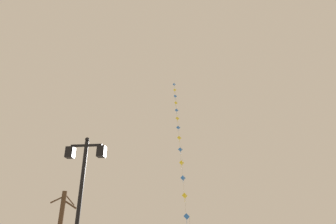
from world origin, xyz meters
name	(u,v)px	position (x,y,z in m)	size (l,w,h in m)	color
twin_lantern_lamp_post	(82,180)	(-2.80, 8.39, 3.46)	(1.45, 0.28, 5.01)	black
kite_train	(179,134)	(-0.30, 22.70, 10.06)	(2.15, 14.50, 19.31)	brown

